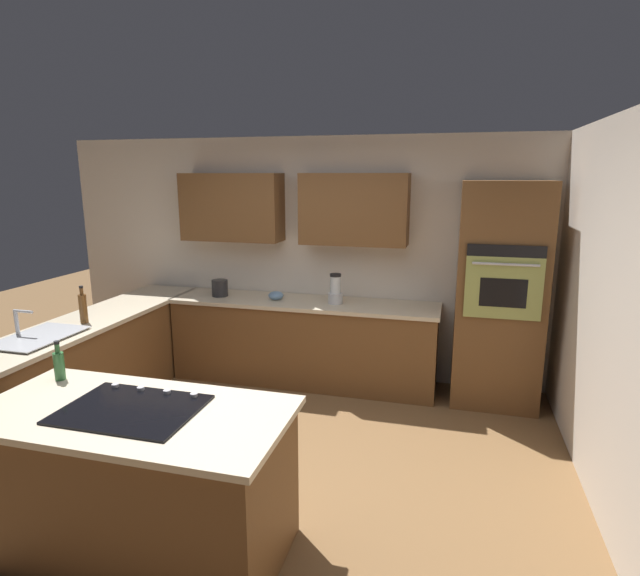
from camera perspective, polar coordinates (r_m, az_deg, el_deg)
The scene contains 17 objects.
ground_plane at distance 4.18m, azimuth -7.58°, elevation -19.29°, with size 14.00×14.00×0.00m, color brown.
wall_back at distance 5.56m, azimuth -0.67°, elevation 4.74°, with size 6.00×0.44×2.60m.
wall_left at distance 3.82m, azimuth 30.24°, elevation -2.80°, with size 0.10×4.00×2.60m, color silver.
lower_cabinets_back at distance 5.50m, azimuth -1.84°, elevation -6.21°, with size 2.80×0.60×0.86m, color brown.
countertop_back at distance 5.38m, azimuth -1.88°, elevation -1.66°, with size 2.84×0.64×0.04m, color beige.
lower_cabinets_side at distance 5.30m, azimuth -24.04°, elevation -8.08°, with size 0.60×2.90×0.86m, color brown.
countertop_side at distance 5.17m, azimuth -24.48°, elevation -3.39°, with size 0.64×2.94×0.04m, color beige.
island_base at distance 3.37m, azimuth -19.76°, elevation -19.99°, with size 1.72×0.80×0.86m, color brown.
island_top at distance 3.15m, azimuth -20.38°, elevation -13.04°, with size 1.80×0.88×0.04m, color beige.
wall_oven at distance 5.13m, azimuth 19.45°, elevation -0.82°, with size 0.80×0.66×2.15m.
sink_unit at distance 4.75m, azimuth -29.09°, elevation -4.75°, with size 0.46×0.70×0.23m.
cooktop at distance 3.14m, azimuth -20.36°, elevation -12.55°, with size 0.76×0.56×0.03m.
blender at distance 5.24m, azimuth 1.73°, elevation -0.32°, with size 0.15×0.15×0.31m.
mixing_bowl at distance 5.44m, azimuth -4.96°, elevation -0.84°, with size 0.16×0.16×0.09m, color #668CB2.
kettle at distance 5.68m, azimuth -11.15°, elevation 0.00°, with size 0.17×0.17×0.18m, color #262628.
dish_soap_bottle at distance 5.02m, azimuth -25.00°, elevation -2.01°, with size 0.07×0.07×0.34m.
oil_bottle at distance 3.73m, azimuth -27.19°, elevation -7.63°, with size 0.07×0.07×0.26m.
Camera 1 is at (-1.41, 3.27, 2.20)m, focal length 28.57 mm.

